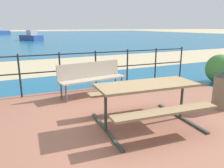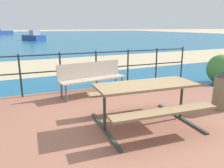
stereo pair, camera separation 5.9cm
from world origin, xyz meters
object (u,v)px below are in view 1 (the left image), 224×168
picnic_table (147,93)px  park_bench (91,75)px  trash_bin (223,90)px  boat_near (31,37)px

picnic_table → park_bench: 2.12m
park_bench → trash_bin: bearing=-51.8°
picnic_table → trash_bin: size_ratio=2.23×
picnic_table → boat_near: (-0.16, 28.08, -0.20)m
picnic_table → boat_near: size_ratio=0.50×
boat_near → park_bench: bearing=148.3°
picnic_table → trash_bin: 1.95m
trash_bin → picnic_table: bearing=-178.2°
picnic_table → park_bench: bearing=101.5°
trash_bin → boat_near: bearing=94.3°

